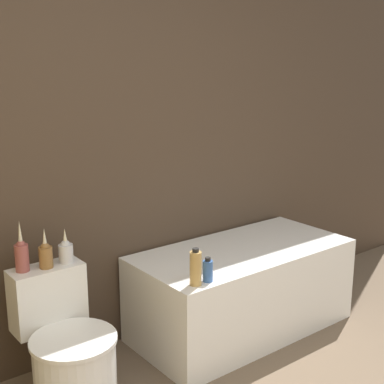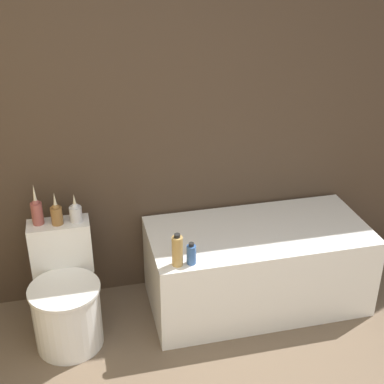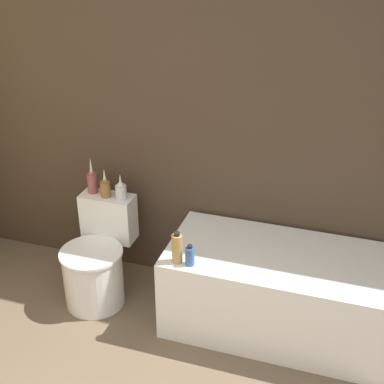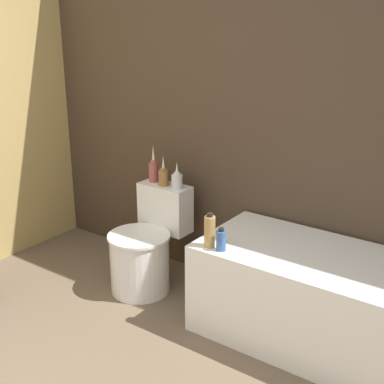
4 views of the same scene
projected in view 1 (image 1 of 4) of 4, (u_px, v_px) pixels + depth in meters
wall_back_tiled at (90, 140)px, 3.07m from camera, size 6.40×0.06×2.60m
bathtub at (242, 288)px, 3.51m from camera, size 1.44×0.69×0.57m
toilet at (69, 356)px, 2.71m from camera, size 0.43×0.59×0.70m
vase_gold at (22, 254)px, 2.70m from camera, size 0.07×0.07×0.27m
vase_silver at (46, 254)px, 2.75m from camera, size 0.07×0.07×0.21m
vase_bronze at (66, 251)px, 2.83m from camera, size 0.08×0.08×0.19m
shampoo_bottle_tall at (196, 268)px, 2.86m from camera, size 0.06×0.06×0.21m
shampoo_bottle_short at (208, 271)px, 2.92m from camera, size 0.06×0.06×0.14m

